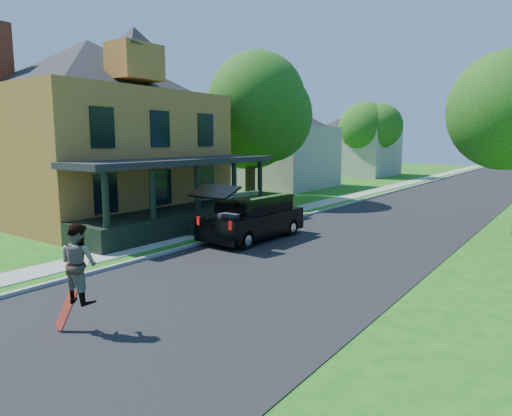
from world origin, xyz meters
The scene contains 13 objects.
ground centered at (0.00, 0.00, 0.00)m, with size 140.00×140.00×0.00m, color #165D12.
street centered at (0.00, 20.00, 0.00)m, with size 8.00×120.00×0.02m, color black.
curb centered at (-4.05, 20.00, 0.00)m, with size 0.15×120.00×0.12m, color #979793.
sidewalk centered at (-5.60, 20.00, 0.00)m, with size 1.30×120.00×0.03m, color gray.
front_walk centered at (-9.50, 6.00, 0.00)m, with size 6.50×1.20×0.03m, color gray.
main_house centered at (-12.80, 5.99, 4.92)m, with size 15.56×15.56×10.10m.
neighbor_house_mid centered at (-13.50, 24.00, 4.19)m, with size 12.78×12.78×8.30m.
neighbor_house_far centered at (-13.50, 40.00, 4.19)m, with size 12.78×12.78×8.30m.
black_suv centered at (-3.03, 6.16, 0.89)m, with size 2.02×5.02×2.32m.
skateboarder centered at (-0.71, -3.00, 1.45)m, with size 0.84×0.68×1.64m.
skateboard centered at (-0.95, -3.18, 0.45)m, with size 0.41×0.34×0.85m.
tree_left_mid centered at (-9.87, 15.29, 5.97)m, with size 7.26×7.32×9.46m.
tree_left_far centered at (-11.04, 38.70, 5.34)m, with size 5.75×5.69×8.22m.
Camera 1 is at (7.43, -8.18, 3.92)m, focal length 32.00 mm.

